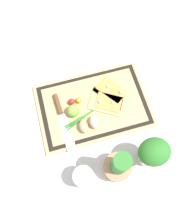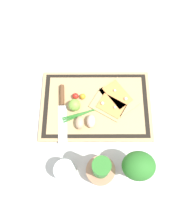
{
  "view_description": "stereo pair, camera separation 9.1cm",
  "coord_description": "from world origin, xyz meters",
  "views": [
    {
      "loc": [
        0.09,
        0.37,
        0.96
      ],
      "look_at": [
        0.0,
        0.04,
        0.03
      ],
      "focal_mm": 35.0,
      "sensor_mm": 36.0,
      "label": 1
    },
    {
      "loc": [
        0.0,
        0.38,
        0.96
      ],
      "look_at": [
        0.0,
        0.04,
        0.03
      ],
      "focal_mm": 35.0,
      "sensor_mm": 36.0,
      "label": 2
    }
  ],
  "objects": [
    {
      "name": "ground_plane",
      "position": [
        0.0,
        0.0,
        0.0
      ],
      "size": [
        6.0,
        6.0,
        0.0
      ],
      "primitive_type": "plane",
      "color": "silver"
    },
    {
      "name": "cutting_board",
      "position": [
        0.0,
        0.0,
        0.01
      ],
      "size": [
        0.52,
        0.35,
        0.02
      ],
      "color": "tan",
      "rests_on": "ground_plane"
    },
    {
      "name": "pizza_slice_near",
      "position": [
        -0.11,
        -0.04,
        0.02
      ],
      "size": [
        0.2,
        0.21,
        0.02
      ],
      "color": "tan",
      "rests_on": "cutting_board"
    },
    {
      "name": "pizza_slice_far",
      "position": [
        -0.06,
        0.01,
        0.02
      ],
      "size": [
        0.19,
        0.18,
        0.02
      ],
      "color": "tan",
      "rests_on": "cutting_board"
    },
    {
      "name": "knife",
      "position": [
        0.16,
        -0.0,
        0.02
      ],
      "size": [
        0.05,
        0.28,
        0.02
      ],
      "color": "silver",
      "rests_on": "cutting_board"
    },
    {
      "name": "egg_brown",
      "position": [
        0.07,
        0.09,
        0.04
      ],
      "size": [
        0.04,
        0.06,
        0.04
      ],
      "primitive_type": "ellipsoid",
      "color": "tan",
      "rests_on": "cutting_board"
    },
    {
      "name": "egg_pink",
      "position": [
        0.02,
        0.09,
        0.04
      ],
      "size": [
        0.04,
        0.06,
        0.04
      ],
      "primitive_type": "ellipsoid",
      "color": "beige",
      "rests_on": "cutting_board"
    },
    {
      "name": "lime",
      "position": [
        0.1,
        0.01,
        0.04
      ],
      "size": [
        0.06,
        0.06,
        0.06
      ],
      "primitive_type": "sphere",
      "color": "#7FB742",
      "rests_on": "cutting_board"
    },
    {
      "name": "cherry_tomato_red",
      "position": [
        0.1,
        -0.04,
        0.03
      ],
      "size": [
        0.03,
        0.03,
        0.03
      ],
      "primitive_type": "sphere",
      "color": "red",
      "rests_on": "cutting_board"
    },
    {
      "name": "cherry_tomato_yellow",
      "position": [
        0.06,
        -0.04,
        0.03
      ],
      "size": [
        0.03,
        0.03,
        0.03
      ],
      "primitive_type": "sphere",
      "color": "gold",
      "rests_on": "cutting_board"
    },
    {
      "name": "scallion_bunch",
      "position": [
        0.02,
        0.03,
        0.02
      ],
      "size": [
        0.26,
        0.12,
        0.01
      ],
      "color": "#2D7528",
      "rests_on": "cutting_board"
    },
    {
      "name": "herb_pot",
      "position": [
        -0.02,
        0.3,
        0.09
      ],
      "size": [
        0.12,
        0.12,
        0.25
      ],
      "color": "#AD7A5B",
      "rests_on": "ground_plane"
    },
    {
      "name": "sauce_jar",
      "position": [
        0.12,
        0.3,
        0.04
      ],
      "size": [
        0.09,
        0.09,
        0.1
      ],
      "color": "silver",
      "rests_on": "ground_plane"
    },
    {
      "name": "herb_glass",
      "position": [
        -0.16,
        0.29,
        0.12
      ],
      "size": [
        0.12,
        0.11,
        0.2
      ],
      "color": "silver",
      "rests_on": "ground_plane"
    }
  ]
}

